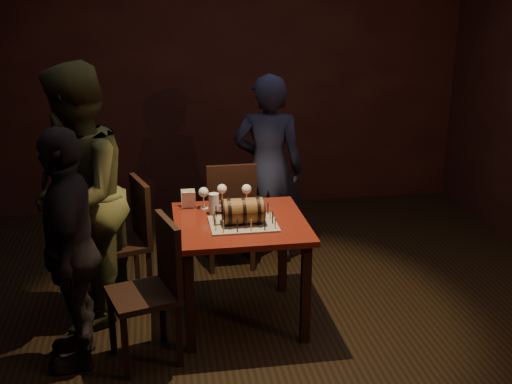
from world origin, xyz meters
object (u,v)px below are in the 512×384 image
person_back (268,170)px  person_left_front (70,249)px  wine_glass_mid (222,190)px  barrel_cake (243,211)px  wine_glass_right (247,190)px  person_left_rear (77,198)px  pub_table (240,236)px  chair_back (230,209)px  pint_of_ale (214,204)px  chair_left_front (155,283)px  chair_left_rear (129,234)px  wine_glass_left (204,193)px

person_back → person_left_front: (-1.47, -1.35, -0.04)m
wine_glass_mid → barrel_cake: bearing=-77.1°
wine_glass_right → person_left_rear: person_left_rear is taller
pub_table → person_back: (0.38, 1.00, 0.17)m
wine_glass_right → chair_back: size_ratio=0.17×
barrel_cake → pint_of_ale: (-0.17, 0.24, -0.03)m
chair_left_front → chair_back: bearing=63.3°
chair_left_rear → person_left_rear: person_left_rear is taller
pub_table → chair_back: chair_back is taller
person_back → pub_table: bearing=83.7°
wine_glass_right → pint_of_ale: wine_glass_right is taller
chair_back → chair_left_front: 1.40m
pub_table → pint_of_ale: (-0.16, 0.16, 0.18)m
pint_of_ale → chair_left_rear: chair_left_rear is taller
person_back → person_left_rear: person_left_rear is taller
wine_glass_left → pint_of_ale: wine_glass_left is taller
wine_glass_left → chair_back: chair_back is taller
wine_glass_left → person_left_front: person_left_front is taller
barrel_cake → chair_left_rear: 1.00m
chair_back → chair_left_rear: same height
wine_glass_left → chair_back: size_ratio=0.17×
wine_glass_left → person_left_front: (-0.87, -0.64, -0.10)m
pub_table → chair_back: size_ratio=0.97×
wine_glass_mid → chair_left_rear: bearing=170.5°
wine_glass_right → pint_of_ale: bearing=-150.8°
person_left_rear → person_left_front: bearing=11.1°
wine_glass_left → wine_glass_right: 0.32m
pint_of_ale → chair_back: bearing=74.1°
pint_of_ale → person_left_rear: 0.93m
barrel_cake → wine_glass_mid: size_ratio=2.05×
chair_left_front → person_left_rear: 0.85m
wine_glass_left → chair_left_front: size_ratio=0.17×
wine_glass_right → chair_back: 0.65m
person_left_rear → wine_glass_right: bearing=108.1°
wine_glass_left → chair_left_front: chair_left_front is taller
wine_glass_mid → chair_left_rear: 0.78m
barrel_cake → pint_of_ale: barrel_cake is taller
barrel_cake → chair_left_front: size_ratio=0.36×
chair_left_front → person_back: bearing=55.1°
pint_of_ale → person_left_rear: size_ratio=0.08×
pint_of_ale → person_left_rear: (-0.93, 0.01, 0.09)m
wine_glass_right → wine_glass_mid: bearing=169.9°
pub_table → barrel_cake: (0.01, -0.08, 0.21)m
barrel_cake → wine_glass_left: size_ratio=2.05×
wine_glass_left → person_back: size_ratio=0.10×
barrel_cake → wine_glass_left: barrel_cake is taller
wine_glass_mid → person_back: 0.81m
wine_glass_left → person_left_front: 1.08m
person_back → chair_left_rear: bearing=39.8°
pub_table → wine_glass_left: 0.43m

